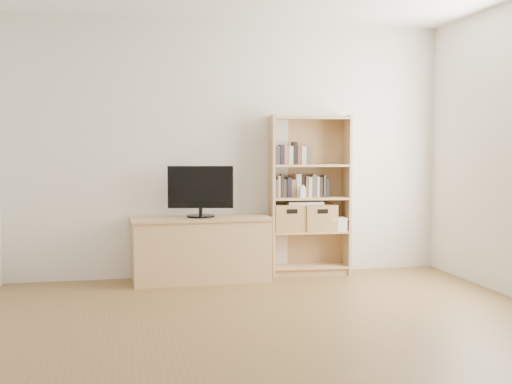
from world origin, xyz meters
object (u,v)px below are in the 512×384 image
object	(u,v)px
bookshelf	(310,195)
basket_right	(319,217)
television	(201,191)
baby_monitor	(303,193)
laptop	(305,203)
basket_left	(289,218)
tv_stand	(201,250)

from	to	relation	value
bookshelf	basket_right	distance (m)	0.25
bookshelf	television	world-z (taller)	bookshelf
baby_monitor	basket_right	bearing A→B (deg)	23.68
bookshelf	baby_monitor	bearing A→B (deg)	-135.00
basket_right	laptop	bearing A→B (deg)	177.93
baby_monitor	bookshelf	bearing A→B (deg)	44.34
basket_left	bookshelf	bearing A→B (deg)	-1.78
bookshelf	laptop	distance (m)	0.09
tv_stand	basket_right	xyz separation A→B (m)	(1.25, 0.09, 0.29)
bookshelf	television	bearing A→B (deg)	-171.46
television	basket_left	size ratio (longest dim) A/B	1.92
television	basket_right	size ratio (longest dim) A/B	1.95
bookshelf	basket_left	xyz separation A→B (m)	(-0.22, 0.01, -0.23)
laptop	bookshelf	bearing A→B (deg)	12.77
tv_stand	baby_monitor	distance (m)	1.19
tv_stand	laptop	bearing A→B (deg)	3.71
bookshelf	baby_monitor	size ratio (longest dim) A/B	15.31
television	bookshelf	bearing A→B (deg)	16.45
basket_left	laptop	distance (m)	0.23
baby_monitor	basket_left	distance (m)	0.31
tv_stand	basket_left	distance (m)	0.98
baby_monitor	basket_left	size ratio (longest dim) A/B	0.32
baby_monitor	laptop	xyz separation A→B (m)	(0.05, 0.08, -0.11)
television	laptop	xyz separation A→B (m)	(1.10, 0.10, -0.14)
television	basket_right	world-z (taller)	television
basket_right	laptop	distance (m)	0.21
basket_left	basket_right	world-z (taller)	basket_left
tv_stand	television	xyz separation A→B (m)	(0.00, 0.00, 0.58)
bookshelf	basket_right	bearing A→B (deg)	-2.60
television	laptop	size ratio (longest dim) A/B	1.78
tv_stand	basket_left	size ratio (longest dim) A/B	3.96
television	laptop	bearing A→B (deg)	16.53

